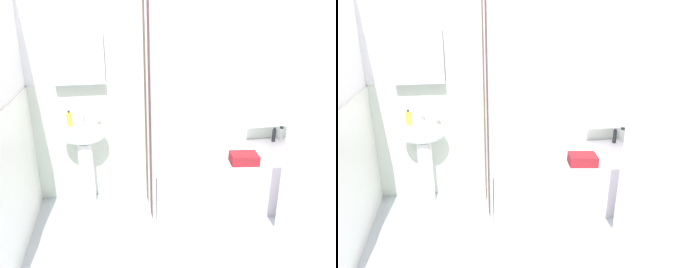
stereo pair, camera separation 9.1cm
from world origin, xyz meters
The scene contains 11 objects.
ground_plane centered at (0.00, 0.00, -0.02)m, with size 4.80×5.60×0.04m, color #AEB6BC.
wall_back_tiled centered at (-0.06, 1.26, 1.14)m, with size 3.60×0.18×2.40m.
sink centered at (-1.04, 1.03, 0.64)m, with size 0.44×0.34×0.87m.
faucet centered at (-1.04, 1.11, 0.94)m, with size 0.03×0.12×0.12m.
soap_dispenser centered at (-1.15, 1.01, 0.94)m, with size 0.05×0.05×0.14m.
toothbrush_cup centered at (-0.91, 1.10, 0.92)m, with size 0.06×0.06×0.09m, color white.
bathtub centered at (0.39, 0.85, 0.26)m, with size 1.62×0.74×0.51m, color white.
shower_curtain centered at (-0.44, 0.85, 1.00)m, with size 0.01×0.74×2.00m.
shampoo_bottle centered at (1.10, 1.15, 0.59)m, with size 0.06×0.06×0.16m.
lotion_bottle centered at (1.00, 1.12, 0.59)m, with size 0.04×0.04×0.16m.
towel_folded centered at (0.44, 0.64, 0.56)m, with size 0.26×0.19×0.10m, color maroon.
Camera 2 is at (-0.72, -2.03, 1.83)m, focal length 35.13 mm.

